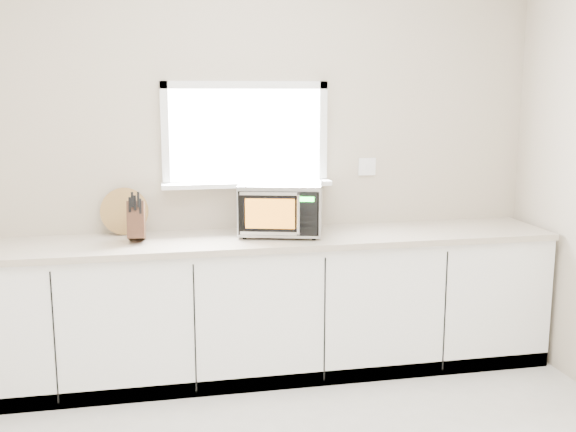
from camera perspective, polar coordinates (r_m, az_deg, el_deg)
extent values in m
cube|color=#B7AA91|center=(4.53, -3.62, 4.35)|extent=(4.00, 0.02, 2.70)
cube|color=white|center=(4.50, -3.63, 6.87)|extent=(1.00, 0.02, 0.60)
cube|color=white|center=(4.46, -3.46, 2.71)|extent=(1.12, 0.16, 0.03)
cube|color=white|center=(4.47, -3.65, 11.02)|extent=(1.10, 0.04, 0.05)
cube|color=white|center=(4.51, -3.55, 2.74)|extent=(1.10, 0.04, 0.05)
cube|color=white|center=(4.44, -10.37, 6.67)|extent=(0.05, 0.04, 0.70)
cube|color=white|center=(4.58, 2.96, 6.94)|extent=(0.05, 0.04, 0.70)
cube|color=white|center=(4.71, 6.71, 4.18)|extent=(0.12, 0.01, 0.12)
cube|color=white|center=(4.43, -2.94, -7.85)|extent=(3.92, 0.60, 0.88)
cube|color=#B7A897|center=(4.30, -2.98, -2.05)|extent=(3.92, 0.64, 0.04)
cylinder|color=black|center=(4.25, -3.69, -1.82)|extent=(0.02, 0.02, 0.02)
cylinder|color=black|center=(4.55, -3.15, -0.99)|extent=(0.02, 0.02, 0.02)
cylinder|color=black|center=(4.21, 2.21, -1.92)|extent=(0.02, 0.02, 0.02)
cylinder|color=black|center=(4.52, 2.35, -1.07)|extent=(0.02, 0.02, 0.02)
cube|color=#ABAEB3|center=(4.34, -0.58, 0.67)|extent=(0.61, 0.52, 0.31)
cube|color=black|center=(4.14, -0.82, 0.20)|extent=(0.48, 0.15, 0.27)
cube|color=orange|center=(4.14, -1.54, 0.19)|extent=(0.30, 0.09, 0.19)
cylinder|color=silver|center=(4.11, 0.88, 0.11)|extent=(0.02, 0.02, 0.24)
cube|color=black|center=(4.13, 1.62, 0.16)|extent=(0.12, 0.04, 0.27)
cube|color=#19FF33|center=(4.11, 1.62, 1.43)|extent=(0.09, 0.03, 0.03)
cube|color=silver|center=(4.32, -0.58, 2.77)|extent=(0.61, 0.52, 0.01)
cube|color=#482C19|center=(4.24, -12.72, -0.37)|extent=(0.11, 0.22, 0.26)
cube|color=black|center=(4.18, -13.25, 0.92)|extent=(0.02, 0.04, 0.10)
cube|color=black|center=(4.17, -12.83, 1.07)|extent=(0.02, 0.04, 0.10)
cube|color=black|center=(4.18, -12.40, 0.81)|extent=(0.02, 0.04, 0.10)
cube|color=black|center=(4.17, -13.05, 1.35)|extent=(0.02, 0.04, 0.10)
cube|color=black|center=(4.17, -12.56, 1.36)|extent=(0.02, 0.04, 0.10)
cylinder|color=#AF8243|center=(4.47, -13.68, 0.39)|extent=(0.31, 0.07, 0.30)
cylinder|color=#ABAEB3|center=(4.40, 0.98, -0.19)|extent=(0.15, 0.15, 0.19)
cylinder|color=black|center=(4.38, 0.98, 1.36)|extent=(0.14, 0.14, 0.05)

